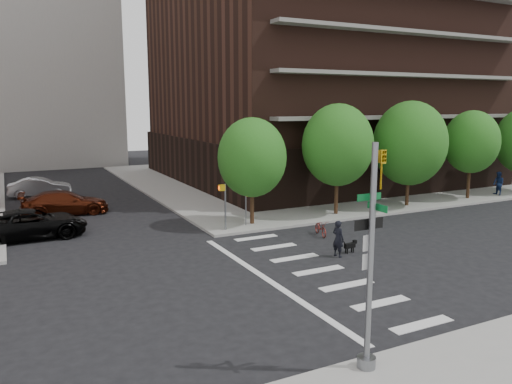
# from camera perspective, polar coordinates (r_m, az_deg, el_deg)

# --- Properties ---
(ground) EXTENTS (120.00, 120.00, 0.00)m
(ground) POSITION_cam_1_polar(r_m,az_deg,el_deg) (20.47, 0.05, -10.20)
(ground) COLOR black
(ground) RESTS_ON ground
(sidewalk_ne) EXTENTS (39.00, 33.00, 0.15)m
(sidewalk_ne) POSITION_cam_1_polar(r_m,az_deg,el_deg) (50.51, 8.85, 1.91)
(sidewalk_ne) COLOR gray
(sidewalk_ne) RESTS_ON ground
(crosswalk) EXTENTS (3.85, 13.00, 0.01)m
(crosswalk) POSITION_cam_1_polar(r_m,az_deg,el_deg) (21.49, 5.38, -9.23)
(crosswalk) COLOR silver
(crosswalk) RESTS_ON ground
(tree_a) EXTENTS (4.00, 4.00, 5.90)m
(tree_a) POSITION_cam_1_polar(r_m,az_deg,el_deg) (28.76, -0.46, 3.96)
(tree_a) COLOR #301E11
(tree_a) RESTS_ON sidewalk_ne
(tree_b) EXTENTS (4.50, 4.50, 6.65)m
(tree_b) POSITION_cam_1_polar(r_m,az_deg,el_deg) (31.82, 9.32, 5.31)
(tree_b) COLOR #301E11
(tree_b) RESTS_ON sidewalk_ne
(tree_c) EXTENTS (5.00, 5.00, 6.80)m
(tree_c) POSITION_cam_1_polar(r_m,az_deg,el_deg) (35.67, 17.18, 5.34)
(tree_c) COLOR #301E11
(tree_c) RESTS_ON sidewalk_ne
(tree_d) EXTENTS (4.00, 4.00, 6.20)m
(tree_d) POSITION_cam_1_polar(r_m,az_deg,el_deg) (40.06, 23.41, 5.28)
(tree_d) COLOR #301E11
(tree_d) RESTS_ON sidewalk_ne
(traffic_signal) EXTENTS (0.90, 0.75, 6.00)m
(traffic_signal) POSITION_cam_1_polar(r_m,az_deg,el_deg) (13.39, 12.97, -9.30)
(traffic_signal) COLOR slate
(traffic_signal) RESTS_ON sidewalk_s
(pedestrian_signal) EXTENTS (2.18, 0.67, 2.60)m
(pedestrian_signal) POSITION_cam_1_polar(r_m,az_deg,el_deg) (27.86, -3.03, -0.81)
(pedestrian_signal) COLOR slate
(pedestrian_signal) RESTS_ON sidewalk_ne
(parked_car_black) EXTENTS (2.77, 5.76, 1.58)m
(parked_car_black) POSITION_cam_1_polar(r_m,az_deg,el_deg) (29.15, -24.33, -3.35)
(parked_car_black) COLOR black
(parked_car_black) RESTS_ON ground
(parked_car_maroon) EXTENTS (2.59, 5.55, 1.57)m
(parked_car_maroon) POSITION_cam_1_polar(r_m,az_deg,el_deg) (34.55, -21.02, -1.16)
(parked_car_maroon) COLOR #44160A
(parked_car_maroon) RESTS_ON ground
(parked_car_silver) EXTENTS (2.04, 4.69, 1.50)m
(parked_car_silver) POSITION_cam_1_polar(r_m,az_deg,el_deg) (41.95, -23.46, 0.50)
(parked_car_silver) COLOR #A6A9AE
(parked_car_silver) RESTS_ON ground
(scooter) EXTENTS (0.94, 1.72, 0.86)m
(scooter) POSITION_cam_1_polar(r_m,az_deg,el_deg) (27.47, 7.42, -4.08)
(scooter) COLOR maroon
(scooter) RESTS_ON ground
(dog_walker) EXTENTS (0.71, 0.55, 1.74)m
(dog_walker) POSITION_cam_1_polar(r_m,az_deg,el_deg) (23.73, 9.36, -5.28)
(dog_walker) COLOR black
(dog_walker) RESTS_ON ground
(dog) EXTENTS (0.70, 0.23, 0.59)m
(dog) POSITION_cam_1_polar(r_m,az_deg,el_deg) (24.56, 10.73, -6.01)
(dog) COLOR black
(dog) RESTS_ON ground
(pedestrian_far) EXTENTS (0.99, 0.83, 1.81)m
(pedestrian_far) POSITION_cam_1_polar(r_m,az_deg,el_deg) (42.74, 25.97, 0.89)
(pedestrian_far) COLOR navy
(pedestrian_far) RESTS_ON sidewalk_ne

